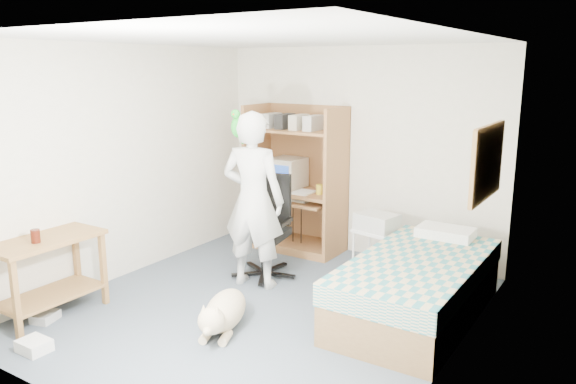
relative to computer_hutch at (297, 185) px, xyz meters
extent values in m
plane|color=#45515E|center=(0.70, -1.74, -0.82)|extent=(4.00, 4.00, 0.00)
cube|color=beige|center=(0.70, 0.26, 0.43)|extent=(3.60, 0.02, 2.50)
cube|color=beige|center=(2.50, -1.74, 0.43)|extent=(0.02, 4.00, 2.50)
cube|color=beige|center=(-1.10, -1.74, 0.43)|extent=(0.02, 4.00, 2.50)
cube|color=white|center=(0.70, -1.74, 1.68)|extent=(3.60, 4.00, 0.02)
cube|color=brown|center=(-0.58, -0.04, 0.08)|extent=(0.04, 0.60, 1.80)
cube|color=brown|center=(0.58, -0.04, 0.08)|extent=(0.04, 0.60, 1.80)
cube|color=brown|center=(0.00, 0.25, 0.08)|extent=(1.20, 0.02, 1.80)
cube|color=brown|center=(0.00, -0.04, -0.08)|extent=(1.12, 0.60, 0.04)
cube|color=brown|center=(0.00, -0.12, -0.18)|extent=(1.00, 0.50, 0.03)
cube|color=brown|center=(0.00, -0.04, 0.68)|extent=(1.12, 0.55, 0.03)
cube|color=brown|center=(0.00, -0.04, -0.77)|extent=(1.12, 0.60, 0.10)
cube|color=brown|center=(2.00, -1.14, -0.64)|extent=(1.00, 2.00, 0.36)
cube|color=teal|center=(2.00, -1.14, -0.36)|extent=(1.02, 2.02, 0.20)
cube|color=white|center=(2.00, -0.34, -0.22)|extent=(0.55, 0.35, 0.12)
cube|color=brown|center=(-0.85, -2.94, -0.09)|extent=(0.50, 1.00, 0.04)
cube|color=brown|center=(-0.65, -3.39, -0.47)|extent=(0.05, 0.05, 0.70)
cube|color=brown|center=(-1.05, -2.49, -0.47)|extent=(0.05, 0.05, 0.70)
cube|color=brown|center=(-0.65, -2.49, -0.47)|extent=(0.05, 0.05, 0.70)
cube|color=brown|center=(-0.85, -2.94, -0.62)|extent=(0.46, 0.92, 0.03)
cube|color=olive|center=(2.48, -0.84, 0.63)|extent=(0.03, 0.90, 0.60)
cube|color=brown|center=(2.47, -0.84, 0.94)|extent=(0.04, 0.94, 0.04)
cube|color=brown|center=(2.47, -0.84, 0.32)|extent=(0.04, 0.94, 0.04)
cylinder|color=black|center=(0.23, -1.05, -0.78)|extent=(0.62, 0.62, 0.06)
cylinder|color=black|center=(0.23, -1.05, -0.58)|extent=(0.06, 0.06, 0.41)
cube|color=black|center=(0.23, -1.05, -0.33)|extent=(0.56, 0.56, 0.08)
cube|color=black|center=(0.19, -0.82, 0.01)|extent=(0.44, 0.14, 0.57)
cube|color=black|center=(-0.02, -1.10, -0.18)|extent=(0.10, 0.31, 0.04)
cube|color=black|center=(0.49, -1.00, -0.18)|extent=(0.10, 0.31, 0.04)
imported|color=silver|center=(0.28, -1.30, 0.10)|extent=(0.74, 0.56, 1.84)
ellipsoid|color=#169723|center=(0.08, -1.28, 0.84)|extent=(0.13, 0.13, 0.22)
sphere|color=#169723|center=(0.09, -1.32, 0.97)|extent=(0.09, 0.09, 0.09)
cone|color=#F34615|center=(0.10, -1.37, 0.97)|extent=(0.04, 0.05, 0.04)
cylinder|color=#169723|center=(0.07, -1.23, 0.71)|extent=(0.06, 0.15, 0.13)
ellipsoid|color=beige|center=(0.65, -2.24, -0.67)|extent=(0.55, 0.75, 0.31)
sphere|color=beige|center=(0.79, -2.59, -0.59)|extent=(0.23, 0.23, 0.23)
cone|color=beige|center=(0.74, -2.63, -0.49)|extent=(0.07, 0.07, 0.09)
cone|color=beige|center=(0.85, -2.59, -0.49)|extent=(0.07, 0.07, 0.09)
ellipsoid|color=beige|center=(0.82, -2.68, -0.63)|extent=(0.12, 0.14, 0.08)
cylinder|color=beige|center=(0.51, -1.90, -0.73)|extent=(0.13, 0.22, 0.11)
cube|color=silver|center=(1.26, -0.38, -0.31)|extent=(0.50, 0.43, 0.04)
cube|color=silver|center=(1.26, -0.38, -0.69)|extent=(0.46, 0.39, 0.03)
cylinder|color=silver|center=(1.07, -0.53, -0.56)|extent=(0.03, 0.03, 0.51)
cylinder|color=silver|center=(1.46, -0.53, -0.56)|extent=(0.03, 0.03, 0.51)
cylinder|color=silver|center=(1.07, -0.23, -0.56)|extent=(0.03, 0.03, 0.51)
cylinder|color=silver|center=(1.46, -0.23, -0.56)|extent=(0.03, 0.03, 0.51)
cube|color=#B3B4AF|center=(1.26, -0.38, -0.20)|extent=(0.48, 0.40, 0.18)
cube|color=beige|center=(-0.15, 0.01, 0.13)|extent=(0.39, 0.41, 0.37)
cube|color=navy|center=(-0.15, -0.19, 0.13)|extent=(0.31, 0.02, 0.25)
cube|color=beige|center=(0.03, -0.16, -0.15)|extent=(0.46, 0.18, 0.03)
cylinder|color=gold|center=(0.38, -0.09, 0.00)|extent=(0.08, 0.08, 0.12)
cylinder|color=#40130A|center=(-0.80, -3.06, -0.01)|extent=(0.08, 0.08, 0.12)
cube|color=white|center=(-0.37, -3.44, -0.77)|extent=(0.25, 0.20, 0.10)
cube|color=#B0B0AB|center=(-0.80, -3.05, -0.78)|extent=(0.24, 0.26, 0.08)
camera|label=1|loc=(3.61, -5.83, 1.45)|focal=35.00mm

